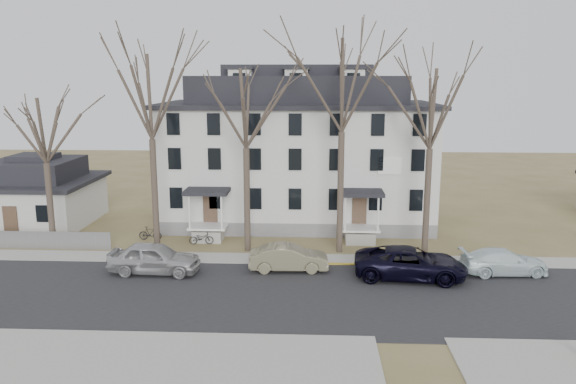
{
  "coord_description": "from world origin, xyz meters",
  "views": [
    {
      "loc": [
        -0.77,
        -25.35,
        11.18
      ],
      "look_at": [
        -2.31,
        9.0,
        4.11
      ],
      "focal_mm": 35.0,
      "sensor_mm": 36.0,
      "label": 1
    }
  ],
  "objects_px": {
    "tree_mid_right": "(432,103)",
    "car_white": "(504,262)",
    "small_house": "(37,195)",
    "tree_bungalow": "(43,126)",
    "boarding_house": "(297,153)",
    "car_tan": "(289,258)",
    "car_navy": "(410,264)",
    "tree_mid_left": "(246,103)",
    "bicycle_right": "(150,234)",
    "tree_far_left": "(150,90)",
    "car_silver": "(154,259)",
    "tree_center": "(343,78)",
    "bicycle_left": "(201,239)"
  },
  "relations": [
    {
      "from": "tree_far_left",
      "to": "tree_mid_left",
      "type": "bearing_deg",
      "value": 0.0
    },
    {
      "from": "car_navy",
      "to": "bicycle_right",
      "type": "bearing_deg",
      "value": 73.99
    },
    {
      "from": "bicycle_left",
      "to": "bicycle_right",
      "type": "relative_size",
      "value": 1.04
    },
    {
      "from": "boarding_house",
      "to": "car_white",
      "type": "bearing_deg",
      "value": -44.35
    },
    {
      "from": "tree_mid_right",
      "to": "car_navy",
      "type": "xyz_separation_m",
      "value": [
        -1.74,
        -4.8,
        -8.73
      ]
    },
    {
      "from": "boarding_house",
      "to": "car_tan",
      "type": "distance_m",
      "value": 12.83
    },
    {
      "from": "car_navy",
      "to": "car_white",
      "type": "bearing_deg",
      "value": -74.16
    },
    {
      "from": "boarding_house",
      "to": "tree_center",
      "type": "relative_size",
      "value": 1.41
    },
    {
      "from": "car_tan",
      "to": "bicycle_right",
      "type": "distance_m",
      "value": 11.45
    },
    {
      "from": "small_house",
      "to": "tree_far_left",
      "type": "distance_m",
      "value": 15.0
    },
    {
      "from": "car_silver",
      "to": "car_white",
      "type": "height_order",
      "value": "car_silver"
    },
    {
      "from": "car_silver",
      "to": "car_white",
      "type": "xyz_separation_m",
      "value": [
        20.13,
        0.79,
        -0.18
      ]
    },
    {
      "from": "car_tan",
      "to": "car_navy",
      "type": "distance_m",
      "value": 6.98
    },
    {
      "from": "tree_far_left",
      "to": "car_tan",
      "type": "height_order",
      "value": "tree_far_left"
    },
    {
      "from": "tree_far_left",
      "to": "car_navy",
      "type": "distance_m",
      "value": 19.01
    },
    {
      "from": "small_house",
      "to": "tree_bungalow",
      "type": "bearing_deg",
      "value": -57.16
    },
    {
      "from": "tree_mid_right",
      "to": "tree_mid_left",
      "type": "bearing_deg",
      "value": 180.0
    },
    {
      "from": "tree_mid_left",
      "to": "bicycle_right",
      "type": "distance_m",
      "value": 11.68
    },
    {
      "from": "tree_mid_right",
      "to": "car_white",
      "type": "xyz_separation_m",
      "value": [
        3.76,
        -3.84,
        -8.89
      ]
    },
    {
      "from": "tree_far_left",
      "to": "tree_mid_left",
      "type": "xyz_separation_m",
      "value": [
        6.0,
        0.0,
        -0.74
      ]
    },
    {
      "from": "tree_mid_right",
      "to": "boarding_house",
      "type": "bearing_deg",
      "value": 136.19
    },
    {
      "from": "tree_mid_right",
      "to": "car_navy",
      "type": "bearing_deg",
      "value": -109.9
    },
    {
      "from": "small_house",
      "to": "bicycle_left",
      "type": "distance_m",
      "value": 14.75
    },
    {
      "from": "small_house",
      "to": "tree_bungalow",
      "type": "height_order",
      "value": "tree_bungalow"
    },
    {
      "from": "car_white",
      "to": "bicycle_left",
      "type": "distance_m",
      "value": 19.19
    },
    {
      "from": "car_tan",
      "to": "car_navy",
      "type": "bearing_deg",
      "value": -100.96
    },
    {
      "from": "car_navy",
      "to": "car_white",
      "type": "relative_size",
      "value": 1.27
    },
    {
      "from": "small_house",
      "to": "tree_center",
      "type": "height_order",
      "value": "tree_center"
    },
    {
      "from": "tree_mid_left",
      "to": "car_white",
      "type": "xyz_separation_m",
      "value": [
        15.26,
        -3.84,
        -8.89
      ]
    },
    {
      "from": "tree_bungalow",
      "to": "bicycle_left",
      "type": "bearing_deg",
      "value": 6.4
    },
    {
      "from": "tree_center",
      "to": "car_tan",
      "type": "xyz_separation_m",
      "value": [
        -3.15,
        -3.82,
        -10.32
      ]
    },
    {
      "from": "tree_center",
      "to": "car_navy",
      "type": "xyz_separation_m",
      "value": [
        3.76,
        -4.8,
        -10.21
      ]
    },
    {
      "from": "bicycle_left",
      "to": "tree_mid_left",
      "type": "bearing_deg",
      "value": -114.79
    },
    {
      "from": "tree_mid_right",
      "to": "bicycle_right",
      "type": "bearing_deg",
      "value": 173.97
    },
    {
      "from": "car_tan",
      "to": "bicycle_left",
      "type": "height_order",
      "value": "car_tan"
    },
    {
      "from": "car_navy",
      "to": "bicycle_left",
      "type": "xyz_separation_m",
      "value": [
        -13.05,
        5.89,
        -0.44
      ]
    },
    {
      "from": "tree_far_left",
      "to": "bicycle_right",
      "type": "relative_size",
      "value": 8.66
    },
    {
      "from": "small_house",
      "to": "car_navy",
      "type": "relative_size",
      "value": 1.39
    },
    {
      "from": "tree_center",
      "to": "car_silver",
      "type": "xyz_separation_m",
      "value": [
        -10.87,
        -4.62,
        -10.19
      ]
    },
    {
      "from": "car_silver",
      "to": "bicycle_left",
      "type": "relative_size",
      "value": 3.2
    },
    {
      "from": "boarding_house",
      "to": "tree_bungalow",
      "type": "height_order",
      "value": "boarding_house"
    },
    {
      "from": "tree_mid_left",
      "to": "car_silver",
      "type": "relative_size",
      "value": 2.42
    },
    {
      "from": "tree_center",
      "to": "bicycle_left",
      "type": "relative_size",
      "value": 8.95
    },
    {
      "from": "boarding_house",
      "to": "bicycle_left",
      "type": "distance_m",
      "value": 10.67
    },
    {
      "from": "car_silver",
      "to": "bicycle_left",
      "type": "bearing_deg",
      "value": -13.5
    },
    {
      "from": "tree_mid_left",
      "to": "car_tan",
      "type": "relative_size",
      "value": 2.75
    },
    {
      "from": "car_white",
      "to": "bicycle_right",
      "type": "bearing_deg",
      "value": 70.78
    },
    {
      "from": "car_tan",
      "to": "bicycle_right",
      "type": "relative_size",
      "value": 2.93
    },
    {
      "from": "tree_mid_left",
      "to": "tree_far_left",
      "type": "bearing_deg",
      "value": 180.0
    },
    {
      "from": "tree_center",
      "to": "car_silver",
      "type": "relative_size",
      "value": 2.79
    }
  ]
}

